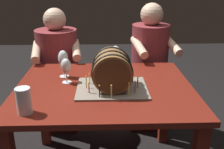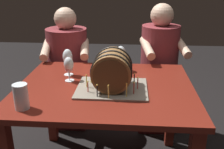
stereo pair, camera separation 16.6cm
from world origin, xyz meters
name	(u,v)px [view 2 (the right image)]	position (x,y,z in m)	size (l,w,h in m)	color
dining_table	(105,101)	(0.00, 0.00, 0.61)	(1.16, 0.96, 0.73)	maroon
barrel_cake	(112,72)	(0.05, -0.05, 0.84)	(0.45, 0.35, 0.26)	gray
wine_glass_rose	(69,65)	(-0.25, 0.07, 0.84)	(0.07, 0.07, 0.17)	white
wine_glass_red	(121,54)	(0.09, 0.32, 0.86)	(0.07, 0.07, 0.19)	white
wine_glass_amber	(68,58)	(-0.29, 0.18, 0.85)	(0.07, 0.07, 0.19)	white
beer_pint	(21,98)	(-0.42, -0.35, 0.79)	(0.08, 0.08, 0.14)	white
person_seated_left	(69,72)	(-0.42, 0.72, 0.55)	(0.45, 0.52, 1.15)	#4C1B1E
person_seated_right	(158,74)	(0.42, 0.72, 0.55)	(0.43, 0.52, 1.19)	#4C1B1E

